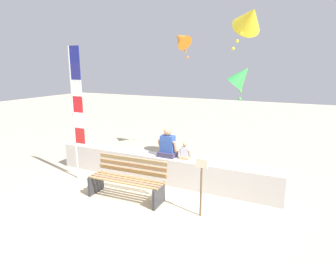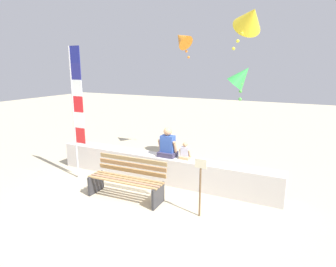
{
  "view_description": "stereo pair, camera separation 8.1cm",
  "coord_description": "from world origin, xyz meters",
  "px_view_note": "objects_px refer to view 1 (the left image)",
  "views": [
    {
      "loc": [
        3.29,
        -5.15,
        2.91
      ],
      "look_at": [
        0.21,
        1.12,
        1.28
      ],
      "focal_mm": 31.07,
      "sensor_mm": 36.0,
      "label": 1
    },
    {
      "loc": [
        3.37,
        -5.11,
        2.91
      ],
      "look_at": [
        0.21,
        1.12,
        1.28
      ],
      "focal_mm": 31.07,
      "sensor_mm": 36.0,
      "label": 2
    }
  ],
  "objects_px": {
    "person_adult": "(168,145)",
    "sign_post": "(201,182)",
    "person_child": "(185,152)",
    "kite_green": "(241,76)",
    "kite_orange": "(181,39)",
    "kite_yellow": "(250,18)",
    "flag_banner": "(76,104)",
    "park_bench": "(128,180)"
  },
  "relations": [
    {
      "from": "person_adult",
      "to": "sign_post",
      "type": "distance_m",
      "value": 1.89
    },
    {
      "from": "person_child",
      "to": "sign_post",
      "type": "relative_size",
      "value": 0.36
    },
    {
      "from": "person_child",
      "to": "kite_green",
      "type": "height_order",
      "value": "kite_green"
    },
    {
      "from": "kite_orange",
      "to": "kite_yellow",
      "type": "height_order",
      "value": "kite_yellow"
    },
    {
      "from": "kite_orange",
      "to": "flag_banner",
      "type": "bearing_deg",
      "value": -115.27
    },
    {
      "from": "flag_banner",
      "to": "kite_orange",
      "type": "distance_m",
      "value": 3.88
    },
    {
      "from": "person_adult",
      "to": "person_child",
      "type": "xyz_separation_m",
      "value": [
        0.47,
        0.0,
        -0.12
      ]
    },
    {
      "from": "kite_green",
      "to": "sign_post",
      "type": "bearing_deg",
      "value": -93.0
    },
    {
      "from": "person_child",
      "to": "kite_orange",
      "type": "bearing_deg",
      "value": 116.54
    },
    {
      "from": "kite_orange",
      "to": "kite_green",
      "type": "relative_size",
      "value": 0.98
    },
    {
      "from": "sign_post",
      "to": "person_child",
      "type": "bearing_deg",
      "value": 124.56
    },
    {
      "from": "sign_post",
      "to": "kite_orange",
      "type": "bearing_deg",
      "value": 119.56
    },
    {
      "from": "person_adult",
      "to": "kite_yellow",
      "type": "relative_size",
      "value": 0.61
    },
    {
      "from": "park_bench",
      "to": "person_child",
      "type": "relative_size",
      "value": 4.15
    },
    {
      "from": "person_child",
      "to": "kite_yellow",
      "type": "distance_m",
      "value": 3.66
    },
    {
      "from": "kite_green",
      "to": "kite_yellow",
      "type": "relative_size",
      "value": 0.77
    },
    {
      "from": "person_adult",
      "to": "kite_orange",
      "type": "bearing_deg",
      "value": 106.42
    },
    {
      "from": "person_child",
      "to": "person_adult",
      "type": "bearing_deg",
      "value": -179.95
    },
    {
      "from": "kite_orange",
      "to": "sign_post",
      "type": "xyz_separation_m",
      "value": [
        2.04,
        -3.6,
        -3.01
      ]
    },
    {
      "from": "person_adult",
      "to": "kite_green",
      "type": "relative_size",
      "value": 0.8
    },
    {
      "from": "park_bench",
      "to": "kite_orange",
      "type": "bearing_deg",
      "value": 94.5
    },
    {
      "from": "sign_post",
      "to": "person_adult",
      "type": "bearing_deg",
      "value": 136.61
    },
    {
      "from": "park_bench",
      "to": "kite_green",
      "type": "relative_size",
      "value": 1.9
    },
    {
      "from": "park_bench",
      "to": "kite_orange",
      "type": "relative_size",
      "value": 1.93
    },
    {
      "from": "park_bench",
      "to": "sign_post",
      "type": "distance_m",
      "value": 1.79
    },
    {
      "from": "kite_orange",
      "to": "sign_post",
      "type": "distance_m",
      "value": 5.12
    },
    {
      "from": "person_child",
      "to": "sign_post",
      "type": "distance_m",
      "value": 1.57
    },
    {
      "from": "kite_yellow",
      "to": "kite_orange",
      "type": "bearing_deg",
      "value": 158.01
    },
    {
      "from": "person_child",
      "to": "kite_green",
      "type": "bearing_deg",
      "value": 48.36
    },
    {
      "from": "sign_post",
      "to": "kite_yellow",
      "type": "bearing_deg",
      "value": 85.64
    },
    {
      "from": "park_bench",
      "to": "person_child",
      "type": "height_order",
      "value": "person_child"
    },
    {
      "from": "park_bench",
      "to": "flag_banner",
      "type": "relative_size",
      "value": 0.52
    },
    {
      "from": "flag_banner",
      "to": "kite_green",
      "type": "bearing_deg",
      "value": 28.24
    },
    {
      "from": "kite_green",
      "to": "kite_yellow",
      "type": "bearing_deg",
      "value": 73.76
    },
    {
      "from": "person_adult",
      "to": "kite_green",
      "type": "xyz_separation_m",
      "value": [
        1.49,
        1.14,
        1.68
      ]
    },
    {
      "from": "park_bench",
      "to": "kite_yellow",
      "type": "bearing_deg",
      "value": 53.08
    },
    {
      "from": "park_bench",
      "to": "kite_yellow",
      "type": "distance_m",
      "value": 4.89
    },
    {
      "from": "park_bench",
      "to": "person_adult",
      "type": "bearing_deg",
      "value": 71.55
    },
    {
      "from": "kite_orange",
      "to": "kite_yellow",
      "type": "bearing_deg",
      "value": -21.99
    },
    {
      "from": "person_adult",
      "to": "kite_orange",
      "type": "height_order",
      "value": "kite_orange"
    },
    {
      "from": "kite_orange",
      "to": "sign_post",
      "type": "relative_size",
      "value": 0.78
    },
    {
      "from": "person_adult",
      "to": "flag_banner",
      "type": "bearing_deg",
      "value": -159.2
    }
  ]
}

